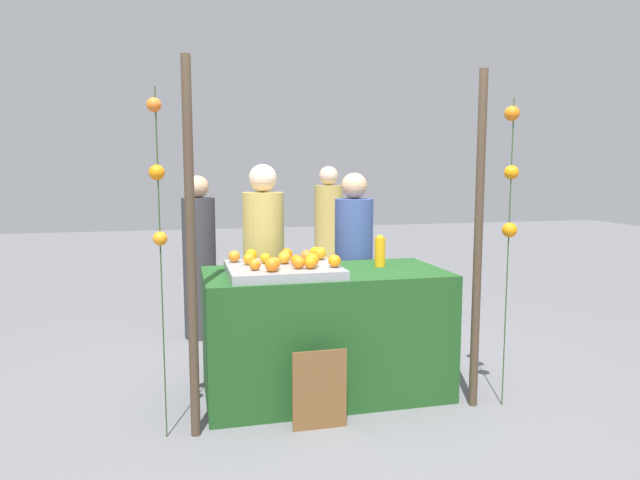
# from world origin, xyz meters

# --- Properties ---
(ground_plane) EXTENTS (24.00, 24.00, 0.00)m
(ground_plane) POSITION_xyz_m (0.00, 0.00, 0.00)
(ground_plane) COLOR slate
(stall_counter) EXTENTS (1.67, 0.83, 0.88)m
(stall_counter) POSITION_xyz_m (0.00, 0.00, 0.44)
(stall_counter) COLOR #1E4C1E
(stall_counter) RESTS_ON ground_plane
(orange_tray) EXTENTS (0.74, 0.69, 0.06)m
(orange_tray) POSITION_xyz_m (-0.31, -0.04, 0.91)
(orange_tray) COLOR gray
(orange_tray) RESTS_ON stall_counter
(orange_0) EXTENTS (0.07, 0.07, 0.07)m
(orange_0) POSITION_xyz_m (-0.22, -0.09, 0.98)
(orange_0) COLOR orange
(orange_0) RESTS_ON orange_tray
(orange_1) EXTENTS (0.09, 0.09, 0.09)m
(orange_1) POSITION_xyz_m (-0.29, 0.01, 0.98)
(orange_1) COLOR orange
(orange_1) RESTS_ON orange_tray
(orange_2) EXTENTS (0.07, 0.07, 0.07)m
(orange_2) POSITION_xyz_m (-0.52, -0.20, 0.98)
(orange_2) COLOR orange
(orange_2) RESTS_ON orange_tray
(orange_3) EXTENTS (0.08, 0.08, 0.08)m
(orange_3) POSITION_xyz_m (-0.23, -0.21, 0.98)
(orange_3) COLOR orange
(orange_3) RESTS_ON orange_tray
(orange_4) EXTENTS (0.09, 0.09, 0.09)m
(orange_4) POSITION_xyz_m (-0.42, -0.28, 0.98)
(orange_4) COLOR orange
(orange_4) RESTS_ON orange_tray
(orange_5) EXTENTS (0.08, 0.08, 0.08)m
(orange_5) POSITION_xyz_m (-0.61, 0.16, 0.98)
(orange_5) COLOR orange
(orange_5) RESTS_ON orange_tray
(orange_6) EXTENTS (0.08, 0.08, 0.08)m
(orange_6) POSITION_xyz_m (-0.02, 0.21, 0.98)
(orange_6) COLOR orange
(orange_6) RESTS_ON orange_tray
(orange_7) EXTENTS (0.09, 0.09, 0.09)m
(orange_7) POSITION_xyz_m (-0.13, -0.16, 0.99)
(orange_7) COLOR orange
(orange_7) RESTS_ON orange_tray
(orange_8) EXTENTS (0.08, 0.08, 0.08)m
(orange_8) POSITION_xyz_m (-0.39, -0.19, 0.98)
(orange_8) COLOR orange
(orange_8) RESTS_ON orange_tray
(orange_9) EXTENTS (0.08, 0.08, 0.08)m
(orange_9) POSITION_xyz_m (0.01, -0.21, 0.98)
(orange_9) COLOR orange
(orange_9) RESTS_ON orange_tray
(orange_10) EXTENTS (0.08, 0.08, 0.08)m
(orange_10) POSITION_xyz_m (-0.23, 0.19, 0.98)
(orange_10) COLOR orange
(orange_10) RESTS_ON orange_tray
(orange_11) EXTENTS (0.08, 0.08, 0.08)m
(orange_11) POSITION_xyz_m (-0.49, 0.20, 0.98)
(orange_11) COLOR orange
(orange_11) RESTS_ON orange_tray
(orange_12) EXTENTS (0.07, 0.07, 0.07)m
(orange_12) POSITION_xyz_m (-0.41, 0.05, 0.98)
(orange_12) COLOR orange
(orange_12) RESTS_ON orange_tray
(orange_13) EXTENTS (0.08, 0.08, 0.08)m
(orange_13) POSITION_xyz_m (-0.53, 0.02, 0.98)
(orange_13) COLOR orange
(orange_13) RESTS_ON orange_tray
(orange_14) EXTENTS (0.08, 0.08, 0.08)m
(orange_14) POSITION_xyz_m (-0.16, -0.23, 0.98)
(orange_14) COLOR orange
(orange_14) RESTS_ON orange_tray
(orange_15) EXTENTS (0.08, 0.08, 0.08)m
(orange_15) POSITION_xyz_m (-0.12, 0.07, 0.98)
(orange_15) COLOR orange
(orange_15) RESTS_ON orange_tray
(orange_16) EXTENTS (0.09, 0.09, 0.09)m
(orange_16) POSITION_xyz_m (-0.01, 0.13, 0.99)
(orange_16) COLOR orange
(orange_16) RESTS_ON orange_tray
(juice_bottle) EXTENTS (0.08, 0.08, 0.23)m
(juice_bottle) POSITION_xyz_m (0.44, 0.09, 0.99)
(juice_bottle) COLOR #EBA214
(juice_bottle) RESTS_ON stall_counter
(chalkboard_sign) EXTENTS (0.34, 0.03, 0.51)m
(chalkboard_sign) POSITION_xyz_m (-0.18, -0.55, 0.24)
(chalkboard_sign) COLOR brown
(chalkboard_sign) RESTS_ON ground_plane
(vendor_left) EXTENTS (0.33, 0.33, 1.63)m
(vendor_left) POSITION_xyz_m (-0.34, 0.66, 0.76)
(vendor_left) COLOR tan
(vendor_left) RESTS_ON ground_plane
(vendor_right) EXTENTS (0.31, 0.31, 1.56)m
(vendor_right) POSITION_xyz_m (0.40, 0.63, 0.73)
(vendor_right) COLOR #384C8C
(vendor_right) RESTS_ON ground_plane
(crowd_person_0) EXTENTS (0.33, 0.33, 1.63)m
(crowd_person_0) POSITION_xyz_m (0.70, 2.56, 0.76)
(crowd_person_0) COLOR tan
(crowd_person_0) RESTS_ON ground_plane
(crowd_person_1) EXTENTS (0.31, 0.31, 1.53)m
(crowd_person_1) POSITION_xyz_m (-0.81, 1.61, 0.71)
(crowd_person_1) COLOR #333338
(crowd_person_1) RESTS_ON ground_plane
(canopy_post_left) EXTENTS (0.06, 0.06, 2.21)m
(canopy_post_left) POSITION_xyz_m (-0.92, -0.45, 1.11)
(canopy_post_left) COLOR #473828
(canopy_post_left) RESTS_ON ground_plane
(canopy_post_right) EXTENTS (0.06, 0.06, 2.21)m
(canopy_post_right) POSITION_xyz_m (0.92, -0.45, 1.11)
(canopy_post_right) COLOR #473828
(canopy_post_right) RESTS_ON ground_plane
(garland_strand_left) EXTENTS (0.09, 0.10, 2.04)m
(garland_strand_left) POSITION_xyz_m (-1.09, -0.44, 1.52)
(garland_strand_left) COLOR #2D4C23
(garland_strand_left) RESTS_ON ground_plane
(garland_strand_right) EXTENTS (0.11, 0.10, 2.04)m
(garland_strand_right) POSITION_xyz_m (1.11, -0.50, 1.53)
(garland_strand_right) COLOR #2D4C23
(garland_strand_right) RESTS_ON ground_plane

